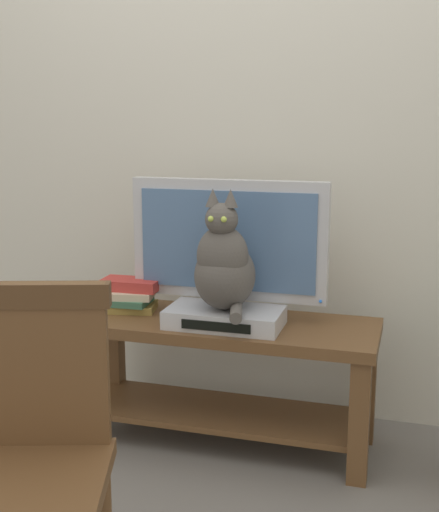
% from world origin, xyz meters
% --- Properties ---
extents(ground_plane, '(12.00, 12.00, 0.00)m').
position_xyz_m(ground_plane, '(0.00, 0.00, 0.00)').
color(ground_plane, slate).
extents(back_wall, '(7.00, 0.12, 2.80)m').
position_xyz_m(back_wall, '(0.00, 0.91, 1.40)').
color(back_wall, beige).
rests_on(back_wall, ground).
extents(tv_stand, '(1.19, 0.43, 0.51)m').
position_xyz_m(tv_stand, '(0.02, 0.47, 0.35)').
color(tv_stand, brown).
rests_on(tv_stand, ground).
extents(tv, '(0.78, 0.20, 0.54)m').
position_xyz_m(tv, '(0.02, 0.54, 0.79)').
color(tv, '#B7B7BC').
rests_on(tv, tv_stand).
extents(media_box, '(0.43, 0.24, 0.07)m').
position_xyz_m(media_box, '(0.04, 0.40, 0.54)').
color(media_box, '#BCBCC1').
rests_on(media_box, tv_stand).
extents(cat, '(0.23, 0.32, 0.46)m').
position_xyz_m(cat, '(0.04, 0.39, 0.75)').
color(cat, '#514C47').
rests_on(cat, media_box).
extents(wooden_chair, '(0.55, 0.55, 0.90)m').
position_xyz_m(wooden_chair, '(-0.14, -0.72, 0.53)').
color(wooden_chair, brown).
rests_on(wooden_chair, ground).
extents(book_stack, '(0.26, 0.20, 0.13)m').
position_xyz_m(book_stack, '(-0.39, 0.50, 0.57)').
color(book_stack, olive).
rests_on(book_stack, tv_stand).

